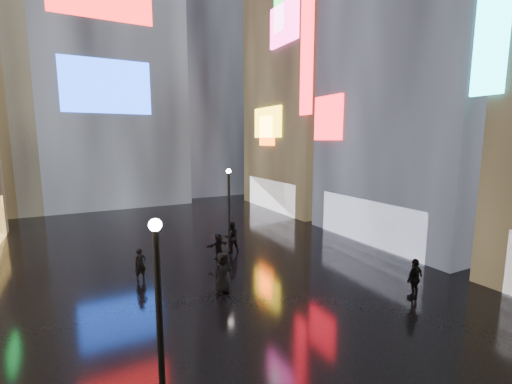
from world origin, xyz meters
TOP-DOWN VIEW (x-y plane):
  - ground at (0.00, 20.00)m, footprint 140.00×140.00m
  - building_right_mid at (15.98, 17.01)m, footprint 10.28×13.70m
  - building_right_far at (15.98, 30.00)m, footprint 10.28×12.00m
  - tower_main at (-3.00, 43.97)m, footprint 16.00×14.20m
  - tower_flank_right at (9.00, 46.00)m, footprint 12.00×12.00m
  - lamp_near at (-4.50, 8.36)m, footprint 0.30×0.30m
  - lamp_far at (2.34, 20.15)m, footprint 0.30×0.30m
  - pedestrian_3 at (6.87, 10.02)m, footprint 1.12×0.58m
  - pedestrian_4 at (-0.40, 14.53)m, footprint 1.00×0.73m
  - pedestrian_5 at (1.06, 18.80)m, footprint 1.48×0.72m
  - pedestrian_6 at (-3.53, 17.70)m, footprint 0.66×0.50m
  - pedestrian_7 at (2.27, 19.64)m, footprint 0.93×0.73m
  - umbrella_2 at (-0.40, 14.53)m, footprint 1.40×1.39m

SIDE VIEW (x-z plane):
  - ground at x=0.00m, z-range 0.00..0.00m
  - pedestrian_5 at x=1.06m, z-range 0.00..1.53m
  - pedestrian_6 at x=-3.53m, z-range 0.00..1.63m
  - pedestrian_3 at x=6.87m, z-range 0.00..1.83m
  - pedestrian_4 at x=-0.40m, z-range 0.00..1.89m
  - pedestrian_7 at x=2.27m, z-range 0.00..1.90m
  - umbrella_2 at x=-0.40m, z-range 1.89..2.79m
  - lamp_near at x=-4.50m, z-range 0.34..5.54m
  - lamp_far at x=2.34m, z-range 0.34..5.54m
  - building_right_far at x=15.98m, z-range -0.02..27.98m
  - building_right_mid at x=15.98m, z-range -0.01..29.99m
  - tower_flank_right at x=9.00m, z-range 0.00..34.00m
  - tower_main at x=-3.00m, z-range 0.01..42.01m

